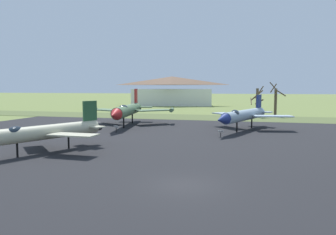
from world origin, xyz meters
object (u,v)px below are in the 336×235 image
object	(u,v)px
jet_fighter_front_right	(40,132)
info_placard_rear_center	(221,133)
jet_fighter_front_left	(128,110)
jet_fighter_rear_center	(243,115)
visitor_building	(172,91)
info_placard_front_left	(116,128)

from	to	relation	value
jet_fighter_front_right	info_placard_rear_center	size ratio (longest dim) A/B	14.87
jet_fighter_front_left	jet_fighter_front_right	distance (m)	21.36
jet_fighter_rear_center	visitor_building	xyz separation A→B (m)	(-24.15, 58.06, 2.46)
jet_fighter_front_left	jet_fighter_rear_center	world-z (taller)	jet_fighter_front_left
jet_fighter_front_right	info_placard_rear_center	distance (m)	19.50
jet_fighter_front_left	info_placard_front_left	world-z (taller)	jet_fighter_front_left
info_placard_rear_center	info_placard_front_left	bearing A→B (deg)	176.88
info_placard_rear_center	visitor_building	world-z (taller)	visitor_building
jet_fighter_front_left	visitor_building	xyz separation A→B (m)	(-7.27, 56.71, 2.18)
info_placard_front_left	info_placard_rear_center	world-z (taller)	info_placard_front_left
jet_fighter_rear_center	jet_fighter_front_left	bearing A→B (deg)	175.43
info_placard_front_left	jet_fighter_front_right	world-z (taller)	jet_fighter_front_right
jet_fighter_front_left	visitor_building	distance (m)	57.21
jet_fighter_front_left	jet_fighter_rear_center	xyz separation A→B (m)	(16.89, -1.35, -0.27)
jet_fighter_front_right	jet_fighter_rear_center	distance (m)	25.93
jet_fighter_front_left	visitor_building	size ratio (longest dim) A/B	0.64
jet_fighter_front_left	info_placard_front_left	distance (m)	7.65
jet_fighter_front_left	jet_fighter_rear_center	bearing A→B (deg)	-4.57
visitor_building	jet_fighter_rear_center	bearing A→B (deg)	-67.41
jet_fighter_front_left	info_placard_front_left	xyz separation A→B (m)	(1.34, -7.33, -1.76)
info_placard_rear_center	jet_fighter_front_left	bearing A→B (deg)	151.09
jet_fighter_front_left	info_placard_front_left	bearing A→B (deg)	-79.65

